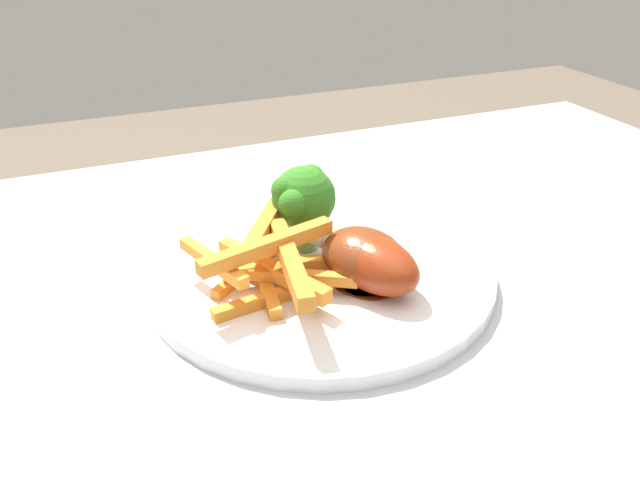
{
  "coord_description": "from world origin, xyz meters",
  "views": [
    {
      "loc": [
        0.15,
        0.35,
        1.01
      ],
      "look_at": [
        -0.01,
        -0.05,
        0.78
      ],
      "focal_mm": 35.02,
      "sensor_mm": 36.0,
      "label": 1
    }
  ],
  "objects_px": {
    "carrot_fries_pile": "(270,261)",
    "dinner_plate": "(320,268)",
    "chicken_drumstick_near": "(369,262)",
    "chicken_drumstick_far": "(358,255)",
    "broccoli_floret_front": "(302,199)",
    "dining_table": "(328,427)"
  },
  "relations": [
    {
      "from": "carrot_fries_pile",
      "to": "dinner_plate",
      "type": "bearing_deg",
      "value": -156.61
    },
    {
      "from": "dining_table",
      "to": "carrot_fries_pile",
      "type": "height_order",
      "value": "carrot_fries_pile"
    },
    {
      "from": "dining_table",
      "to": "broccoli_floret_front",
      "type": "relative_size",
      "value": 15.07
    },
    {
      "from": "broccoli_floret_front",
      "to": "chicken_drumstick_near",
      "type": "xyz_separation_m",
      "value": [
        -0.03,
        0.07,
        -0.02
      ]
    },
    {
      "from": "dinner_plate",
      "to": "chicken_drumstick_near",
      "type": "relative_size",
      "value": 2.12
    },
    {
      "from": "dining_table",
      "to": "carrot_fries_pile",
      "type": "bearing_deg",
      "value": -33.88
    },
    {
      "from": "dinner_plate",
      "to": "carrot_fries_pile",
      "type": "distance_m",
      "value": 0.06
    },
    {
      "from": "dinner_plate",
      "to": "broccoli_floret_front",
      "type": "distance_m",
      "value": 0.06
    },
    {
      "from": "carrot_fries_pile",
      "to": "chicken_drumstick_far",
      "type": "relative_size",
      "value": 1.21
    },
    {
      "from": "dining_table",
      "to": "chicken_drumstick_far",
      "type": "xyz_separation_m",
      "value": [
        -0.03,
        -0.01,
        0.15
      ]
    },
    {
      "from": "dining_table",
      "to": "carrot_fries_pile",
      "type": "relative_size",
      "value": 7.01
    },
    {
      "from": "dining_table",
      "to": "chicken_drumstick_near",
      "type": "height_order",
      "value": "chicken_drumstick_near"
    },
    {
      "from": "dining_table",
      "to": "broccoli_floret_front",
      "type": "bearing_deg",
      "value": -95.84
    },
    {
      "from": "broccoli_floret_front",
      "to": "chicken_drumstick_near",
      "type": "distance_m",
      "value": 0.08
    },
    {
      "from": "dinner_plate",
      "to": "chicken_drumstick_near",
      "type": "bearing_deg",
      "value": 114.66
    },
    {
      "from": "chicken_drumstick_near",
      "to": "carrot_fries_pile",
      "type": "bearing_deg",
      "value": -19.3
    },
    {
      "from": "dinner_plate",
      "to": "broccoli_floret_front",
      "type": "relative_size",
      "value": 3.88
    },
    {
      "from": "carrot_fries_pile",
      "to": "chicken_drumstick_far",
      "type": "xyz_separation_m",
      "value": [
        -0.07,
        0.01,
        -0.0
      ]
    },
    {
      "from": "dining_table",
      "to": "dinner_plate",
      "type": "bearing_deg",
      "value": -104.39
    },
    {
      "from": "chicken_drumstick_near",
      "to": "chicken_drumstick_far",
      "type": "distance_m",
      "value": 0.01
    },
    {
      "from": "dinner_plate",
      "to": "chicken_drumstick_near",
      "type": "height_order",
      "value": "chicken_drumstick_near"
    },
    {
      "from": "chicken_drumstick_near",
      "to": "chicken_drumstick_far",
      "type": "relative_size",
      "value": 1.02
    }
  ]
}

